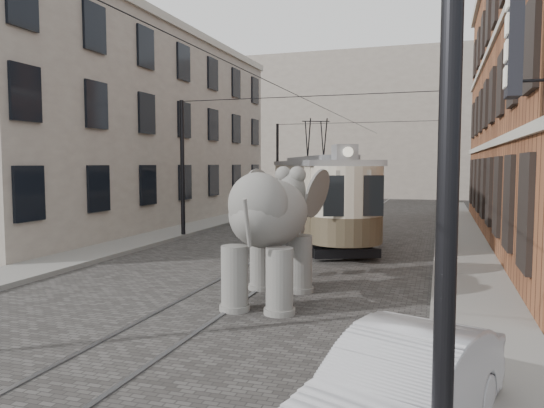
% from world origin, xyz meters
% --- Properties ---
extents(ground, '(120.00, 120.00, 0.00)m').
position_xyz_m(ground, '(0.00, 0.00, 0.00)').
color(ground, '#43403E').
extents(tram_rails, '(1.54, 80.00, 0.02)m').
position_xyz_m(tram_rails, '(0.00, 0.00, 0.01)').
color(tram_rails, slate).
rests_on(tram_rails, ground).
extents(sidewalk_right, '(2.00, 60.00, 0.15)m').
position_xyz_m(sidewalk_right, '(6.00, 0.00, 0.07)').
color(sidewalk_right, slate).
rests_on(sidewalk_right, ground).
extents(sidewalk_left, '(2.00, 60.00, 0.15)m').
position_xyz_m(sidewalk_left, '(-6.50, 0.00, 0.07)').
color(sidewalk_left, slate).
rests_on(sidewalk_left, ground).
extents(stucco_building, '(7.00, 24.00, 10.00)m').
position_xyz_m(stucco_building, '(-11.00, 10.00, 5.00)').
color(stucco_building, gray).
rests_on(stucco_building, ground).
extents(distant_block, '(28.00, 10.00, 14.00)m').
position_xyz_m(distant_block, '(0.00, 40.00, 7.00)').
color(distant_block, gray).
rests_on(distant_block, ground).
extents(catenary, '(11.00, 30.20, 6.00)m').
position_xyz_m(catenary, '(-0.20, 5.00, 3.00)').
color(catenary, black).
rests_on(catenary, ground).
extents(tram, '(7.58, 13.16, 5.21)m').
position_xyz_m(tram, '(-0.25, 8.59, 2.61)').
color(tram, '#C2B59D').
rests_on(tram, ground).
extents(elephant, '(3.09, 5.37, 3.22)m').
position_xyz_m(elephant, '(1.33, -2.91, 1.61)').
color(elephant, slate).
rests_on(elephant, ground).
extents(parked_car, '(2.56, 4.20, 1.31)m').
position_xyz_m(parked_car, '(4.78, -8.56, 0.65)').
color(parked_car, '#A9A8AD').
rests_on(parked_car, ground).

